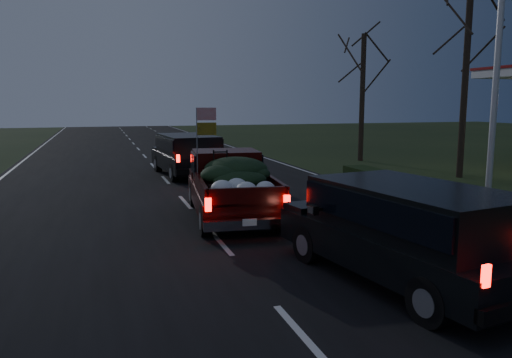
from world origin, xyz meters
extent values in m
plane|color=black|center=(0.00, 0.00, 0.00)|extent=(120.00, 120.00, 0.00)
cube|color=black|center=(0.00, 0.00, 0.01)|extent=(14.00, 120.00, 0.02)
cube|color=black|center=(7.80, 3.00, 0.30)|extent=(1.00, 10.00, 0.60)
cylinder|color=silver|center=(9.50, 2.00, 4.50)|extent=(0.20, 0.20, 9.00)
cylinder|color=black|center=(12.50, 7.00, 4.25)|extent=(0.28, 0.28, 8.50)
cylinder|color=black|center=(11.50, 14.00, 3.50)|extent=(0.28, 0.28, 7.00)
cube|color=#310806|center=(0.90, 2.52, 0.62)|extent=(2.59, 5.32, 0.56)
cube|color=#310806|center=(1.00, 3.44, 1.39)|extent=(2.06, 1.83, 0.92)
cube|color=black|center=(1.00, 3.44, 1.49)|extent=(2.15, 1.74, 0.56)
cube|color=#310806|center=(0.76, 1.19, 0.92)|extent=(2.19, 3.06, 0.06)
ellipsoid|color=black|center=(0.86, 1.70, 1.39)|extent=(1.83, 2.01, 0.62)
cylinder|color=gray|center=(-0.02, 2.62, 2.10)|extent=(0.03, 0.03, 2.05)
cube|color=red|center=(0.26, 2.59, 2.95)|extent=(0.53, 0.08, 0.35)
cube|color=gold|center=(0.26, 2.59, 2.54)|extent=(0.53, 0.08, 0.35)
cube|color=black|center=(1.10, 11.16, 0.67)|extent=(2.58, 5.37, 0.65)
cube|color=black|center=(1.12, 10.89, 1.41)|extent=(2.34, 3.95, 0.87)
cube|color=black|center=(1.12, 10.89, 1.50)|extent=(2.44, 3.86, 0.52)
cube|color=black|center=(2.58, -3.43, 0.67)|extent=(2.93, 5.43, 0.64)
cube|color=black|center=(2.62, -3.70, 1.40)|extent=(2.59, 4.03, 0.86)
cube|color=black|center=(2.62, -3.70, 1.48)|extent=(2.67, 3.94, 0.52)
cube|color=black|center=(1.18, -2.62, 1.27)|extent=(0.14, 0.25, 0.17)
camera|label=1|loc=(-2.61, -11.07, 3.27)|focal=35.00mm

